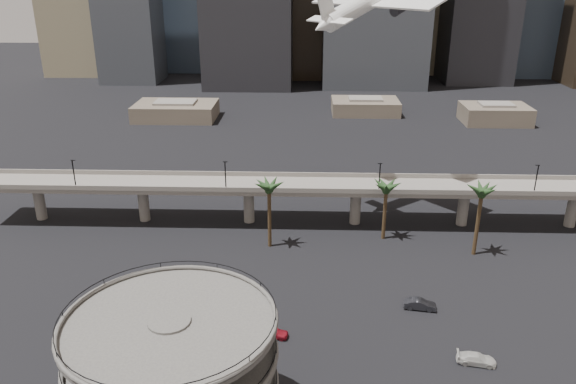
{
  "coord_description": "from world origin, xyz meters",
  "views": [
    {
      "loc": [
        0.62,
        -51.4,
        49.41
      ],
      "look_at": [
        -2.0,
        28.0,
        17.57
      ],
      "focal_mm": 35.0,
      "sensor_mm": 36.0,
      "label": 1
    }
  ],
  "objects_px": {
    "parking_ramp": "(174,371)",
    "overpass": "(302,189)",
    "car_a": "(273,332)",
    "car_c": "(476,359)",
    "car_b": "(420,304)"
  },
  "relations": [
    {
      "from": "parking_ramp",
      "to": "overpass",
      "type": "bearing_deg",
      "value": 77.57
    },
    {
      "from": "parking_ramp",
      "to": "car_c",
      "type": "xyz_separation_m",
      "value": [
        36.82,
        14.73,
        -9.08
      ]
    },
    {
      "from": "car_a",
      "to": "car_b",
      "type": "xyz_separation_m",
      "value": [
        22.48,
        7.81,
        0.05
      ]
    },
    {
      "from": "parking_ramp",
      "to": "car_c",
      "type": "distance_m",
      "value": 40.68
    },
    {
      "from": "parking_ramp",
      "to": "car_a",
      "type": "distance_m",
      "value": 23.56
    },
    {
      "from": "car_b",
      "to": "overpass",
      "type": "bearing_deg",
      "value": 39.32
    },
    {
      "from": "car_a",
      "to": "car_b",
      "type": "relative_size",
      "value": 0.91
    },
    {
      "from": "car_a",
      "to": "car_c",
      "type": "bearing_deg",
      "value": -90.17
    },
    {
      "from": "car_c",
      "to": "car_b",
      "type": "bearing_deg",
      "value": 31.4
    },
    {
      "from": "parking_ramp",
      "to": "car_c",
      "type": "height_order",
      "value": "parking_ramp"
    },
    {
      "from": "parking_ramp",
      "to": "overpass",
      "type": "distance_m",
      "value": 60.46
    },
    {
      "from": "car_a",
      "to": "car_c",
      "type": "height_order",
      "value": "car_a"
    },
    {
      "from": "parking_ramp",
      "to": "overpass",
      "type": "height_order",
      "value": "parking_ramp"
    },
    {
      "from": "parking_ramp",
      "to": "car_b",
      "type": "bearing_deg",
      "value": 41.0
    },
    {
      "from": "overpass",
      "to": "car_b",
      "type": "distance_m",
      "value": 37.17
    }
  ]
}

